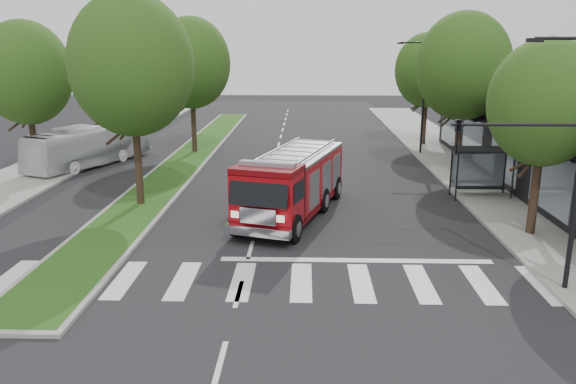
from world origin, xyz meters
name	(u,v)px	position (x,y,z in m)	size (l,w,h in m)	color
ground	(250,250)	(0.00, 0.00, 0.00)	(140.00, 140.00, 0.00)	black
sidewalk_right	(492,187)	(12.50, 10.00, 0.07)	(5.00, 80.00, 0.15)	gray
sidewalk_left	(13,184)	(-14.50, 10.00, 0.07)	(5.00, 80.00, 0.15)	gray
median	(190,157)	(-6.00, 18.00, 0.08)	(3.00, 50.00, 0.15)	gray
bus_shelter	(482,159)	(11.20, 8.15, 2.04)	(3.20, 1.60, 2.61)	black
tree_right_near	(545,103)	(11.50, 2.00, 5.51)	(4.40, 4.40, 8.05)	black
tree_right_mid	(463,66)	(11.50, 14.00, 6.49)	(5.60, 5.60, 9.72)	black
tree_right_far	(427,70)	(11.50, 24.00, 5.84)	(5.00, 5.00, 8.73)	black
tree_median_near	(132,65)	(-6.00, 6.00, 6.81)	(5.80, 5.80, 10.16)	black
tree_median_far	(191,63)	(-6.00, 20.00, 6.49)	(5.60, 5.60, 9.72)	black
tree_left_mid	(26,73)	(-14.00, 12.00, 6.16)	(5.20, 5.20, 9.16)	black
streetlight_right_near	(554,149)	(9.61, -3.50, 4.67)	(4.08, 0.22, 8.00)	black
streetlight_right_far	(422,92)	(10.35, 20.00, 4.48)	(2.11, 0.20, 8.00)	black
fire_engine	(292,184)	(1.52, 4.64, 1.53)	(5.24, 9.57, 3.18)	#630509
city_bus	(90,145)	(-12.00, 15.47, 1.34)	(2.25, 9.63, 2.68)	silver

